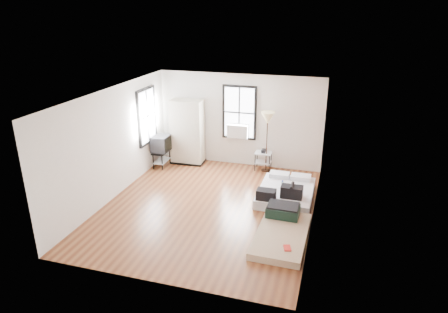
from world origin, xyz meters
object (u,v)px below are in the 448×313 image
(wardrobe, at_px, (187,132))
(side_table, at_px, (263,156))
(tv_stand, at_px, (161,145))
(mattress_main, at_px, (286,192))
(floor_lamp, at_px, (268,121))
(mattress_bare, at_px, (282,229))

(wardrobe, distance_m, side_table, 2.45)
(side_table, distance_m, tv_stand, 3.11)
(mattress_main, distance_m, floor_lamp, 2.29)
(mattress_main, bearing_deg, wardrobe, 153.82)
(wardrobe, height_order, floor_lamp, wardrobe)
(mattress_bare, bearing_deg, side_table, 108.90)
(mattress_main, xyz_separation_m, wardrobe, (-3.31, 1.62, 0.83))
(side_table, bearing_deg, mattress_bare, -72.30)
(mattress_bare, relative_size, wardrobe, 1.00)
(wardrobe, distance_m, tv_stand, 0.90)
(mattress_main, relative_size, floor_lamp, 1.01)
(side_table, bearing_deg, mattress_main, -61.33)
(mattress_main, bearing_deg, mattress_bare, -84.15)
(side_table, bearing_deg, wardrobe, -178.32)
(mattress_bare, relative_size, floor_lamp, 1.10)
(floor_lamp, bearing_deg, tv_stand, -170.11)
(mattress_main, height_order, tv_stand, tv_stand)
(wardrobe, bearing_deg, mattress_bare, -45.96)
(mattress_main, relative_size, mattress_bare, 0.92)
(wardrobe, bearing_deg, tv_stand, -141.73)
(mattress_bare, xyz_separation_m, tv_stand, (-4.14, 2.86, 0.57))
(floor_lamp, bearing_deg, mattress_main, -62.98)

